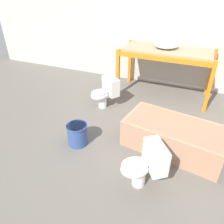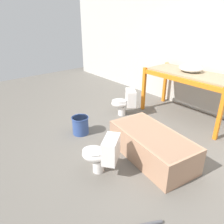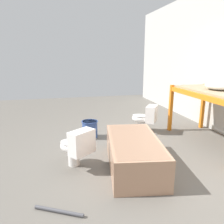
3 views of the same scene
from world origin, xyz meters
name	(u,v)px [view 2 (image 2 of 3)]	position (x,y,z in m)	size (l,w,h in m)	color
ground_plane	(155,143)	(0.00, 0.00, 0.00)	(12.00, 12.00, 0.00)	#666059
warehouse_wall_rear	(224,44)	(0.00, 2.01, 1.60)	(10.80, 0.08, 3.20)	beige
shelving_rack	(190,79)	(-0.29, 1.39, 0.89)	(1.93, 0.89, 1.04)	orange
sink_basin	(191,68)	(-0.34, 1.43, 1.12)	(0.49, 0.45, 0.24)	white
bathtub_main	(152,144)	(0.24, -0.39, 0.26)	(1.56, 0.95, 0.45)	tan
toilet_near	(125,101)	(-1.26, 0.41, 0.34)	(0.59, 0.63, 0.60)	white
toilet_far	(102,153)	(0.01, -1.22, 0.34)	(0.63, 0.59, 0.60)	white
bucket_white	(80,125)	(-1.18, -0.85, 0.19)	(0.34, 0.34, 0.35)	#334C8C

